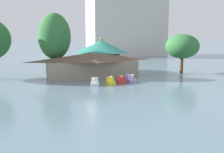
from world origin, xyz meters
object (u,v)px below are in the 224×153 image
green_roof_pavilion (101,54)px  shoreline_tree_right (182,46)px  pedal_boat_lavender (130,79)px  boathouse (92,65)px  pedal_boat_yellow (110,81)px  background_building_block (126,23)px  pedal_boat_white (95,82)px  pedal_boat_red (121,80)px  shoreline_tree_mid (54,36)px

green_roof_pavilion → shoreline_tree_right: shoreline_tree_right is taller
pedal_boat_lavender → boathouse: (-5.61, 7.13, 2.16)m
pedal_boat_yellow → background_building_block: 73.87m
pedal_boat_lavender → background_building_block: background_building_block is taller
green_roof_pavilion → background_building_block: 58.19m
pedal_boat_yellow → background_building_block: (27.86, 67.00, 13.87)m
pedal_boat_white → background_building_block: (30.66, 67.04, 13.86)m
pedal_boat_red → boathouse: 8.78m
boathouse → pedal_boat_red: bearing=-64.7°
pedal_boat_yellow → shoreline_tree_right: 21.90m
pedal_boat_red → pedal_boat_lavender: pedal_boat_lavender is taller
boathouse → green_roof_pavilion: (3.92, 6.90, 1.74)m
pedal_boat_white → pedal_boat_lavender: bearing=116.5°
pedal_boat_yellow → boathouse: 8.98m
shoreline_tree_right → background_building_block: size_ratio=0.27×
pedal_boat_white → boathouse: 9.05m
pedal_boat_white → shoreline_tree_right: (22.28, 8.30, 5.64)m
pedal_boat_yellow → green_roof_pavilion: (2.63, 15.51, 3.91)m
green_roof_pavilion → pedal_boat_white: bearing=-109.2°
pedal_boat_yellow → boathouse: size_ratio=0.12×
pedal_boat_white → green_roof_pavilion: 16.93m
green_roof_pavilion → shoreline_tree_right: size_ratio=1.38×
background_building_block → shoreline_tree_mid: bearing=-123.1°
shoreline_tree_mid → pedal_boat_yellow: bearing=-54.2°
pedal_boat_lavender → shoreline_tree_right: bearing=109.2°
boathouse → pedal_boat_lavender: bearing=-51.8°
pedal_boat_lavender → shoreline_tree_mid: shoreline_tree_mid is taller
pedal_boat_yellow → pedal_boat_lavender: bearing=112.4°
pedal_boat_white → boathouse: size_ratio=0.13×
pedal_boat_lavender → pedal_boat_red: bearing=-79.3°
pedal_boat_red → shoreline_tree_mid: (-10.65, 10.57, 7.89)m
background_building_block → pedal_boat_red: bearing=-111.1°
pedal_boat_red → green_roof_pavilion: green_roof_pavilion is taller
shoreline_tree_mid → shoreline_tree_right: (27.79, -3.24, -2.19)m
pedal_boat_yellow → pedal_boat_lavender: 4.57m
pedal_boat_lavender → green_roof_pavilion: bearing=-178.0°
pedal_boat_white → shoreline_tree_mid: shoreline_tree_mid is taller
pedal_boat_yellow → shoreline_tree_mid: (-8.30, 11.50, 7.84)m
pedal_boat_lavender → background_building_block: 70.98m
pedal_boat_red → green_roof_pavilion: bearing=-168.1°
pedal_boat_yellow → pedal_boat_white: bearing=-85.7°
pedal_boat_white → shoreline_tree_mid: bearing=-140.1°
boathouse → shoreline_tree_right: (20.77, -0.36, 3.48)m
pedal_boat_red → green_roof_pavilion: size_ratio=0.22×
pedal_boat_white → pedal_boat_red: size_ratio=0.93×
pedal_boat_lavender → shoreline_tree_right: 17.53m
pedal_boat_yellow → shoreline_tree_right: size_ratio=0.26×
pedal_boat_white → background_building_block: 75.01m
boathouse → shoreline_tree_mid: (-7.02, 2.88, 5.68)m
pedal_boat_red → background_building_block: 72.18m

